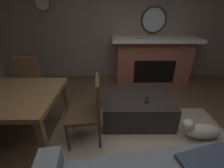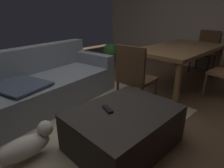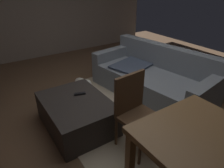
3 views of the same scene
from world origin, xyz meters
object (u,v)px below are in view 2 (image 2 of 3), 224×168
Objects in this scene: couch at (43,84)px; potted_plant at (110,52)px; dining_chair_west at (134,75)px; dining_chair_east at (206,49)px; dining_table at (180,51)px; ottoman_coffee_table at (124,128)px; small_dog at (28,145)px; tv_remote at (107,109)px.

potted_plant is at bearing 22.49° from couch.
potted_plant is (1.53, 2.07, -0.22)m from dining_chair_west.
dining_chair_east is at bearing -62.88° from potted_plant.
dining_table is at bearing 0.40° from dining_chair_west.
dining_chair_west is at bearing -179.76° from dining_chair_east.
dining_chair_east is at bearing 7.98° from ottoman_coffee_table.
dining_chair_west reaches higher than small_dog.
ottoman_coffee_table is 2.09m from dining_table.
small_dog is at bearing -122.97° from couch.
dining_chair_west reaches higher than ottoman_coffee_table.
dining_chair_east is at bearing 0.24° from dining_chair_west.
dining_chair_east is (3.41, -1.08, 0.23)m from couch.
couch is 2.55m from potted_plant.
dining_chair_west is at bearing -126.47° from potted_plant.
tv_remote is 0.17× the size of dining_chair_east.
tv_remote is (-0.12, 0.12, 0.22)m from ottoman_coffee_table.
dining_chair_east reaches higher than small_dog.
dining_chair_west reaches higher than couch.
dining_chair_east is 2.58m from dining_chair_west.
dining_table is 1.94× the size of dining_chair_west.
dining_chair_east is at bearing 0.07° from dining_table.
small_dog is (-1.51, 0.04, -0.35)m from dining_chair_west.
small_dog is (-2.80, 0.03, -0.50)m from dining_table.
dining_chair_west reaches higher than dining_table.
tv_remote is 0.17× the size of dining_chair_west.
potted_plant is at bearing 83.42° from dining_table.
couch is 4.27× the size of potted_plant.
dining_chair_east reaches higher than ottoman_coffee_table.
dining_chair_west is 1.55m from small_dog.
potted_plant reaches higher than small_dog.
dining_table is 1.30m from dining_chair_west.
tv_remote is 0.09× the size of dining_table.
couch is 2.41m from dining_table.
dining_chair_west is at bearing -179.60° from dining_table.
potted_plant is (2.23, 2.52, 0.09)m from ottoman_coffee_table.
couch is 14.24× the size of tv_remote.
dining_chair_east is 1.71× the size of small_dog.
small_dog is at bearing 178.46° from dining_chair_west.
couch is 3.58m from dining_chair_east.
couch reaches higher than tv_remote.
dining_table is 1.94× the size of dining_chair_east.
potted_plant is 3.65m from small_dog.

